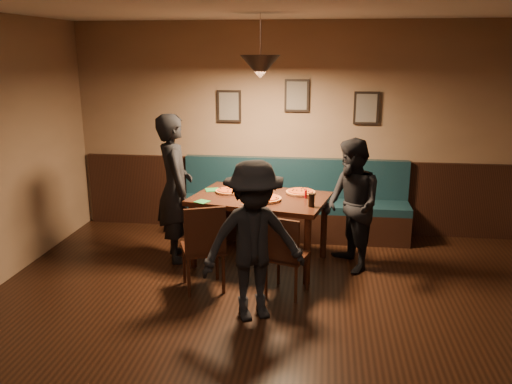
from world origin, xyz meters
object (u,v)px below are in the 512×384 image
chair_near_right (287,254)px  tabasco_bottle (306,193)px  chair_near_left (203,246)px  diner_left (175,188)px  diner_front (254,242)px  soda_glass (311,200)px  dining_table (260,230)px  booth_bench (294,200)px  diner_right (352,206)px

chair_near_right → tabasco_bottle: (0.15, 0.77, 0.44)m
chair_near_left → diner_left: 1.01m
diner_front → soda_glass: bearing=39.1°
chair_near_left → chair_near_right: (0.87, -0.00, -0.04)m
chair_near_right → diner_left: 1.64m
dining_table → tabasco_bottle: 0.70m
chair_near_left → chair_near_right: bearing=-22.4°
chair_near_right → diner_left: diner_left is taller
diner_front → booth_bench: bearing=59.5°
diner_front → soda_glass: size_ratio=10.41×
diner_front → tabasco_bottle: size_ratio=12.82×
diner_left → dining_table: bearing=-113.9°
chair_near_right → soda_glass: size_ratio=5.92×
diner_right → diner_front: size_ratio=1.00×
chair_near_right → diner_front: 0.68m
dining_table → booth_bench: bearing=82.7°
soda_glass → tabasco_bottle: bearing=103.0°
dining_table → diner_front: size_ratio=1.00×
diner_right → tabasco_bottle: diner_right is taller
booth_bench → chair_near_right: booth_bench is taller
diner_right → diner_left: bearing=-113.3°
tabasco_bottle → diner_right: bearing=-5.3°
chair_near_right → diner_front: bearing=-98.6°
dining_table → diner_right: bearing=9.2°
diner_left → chair_near_right: bearing=-143.6°
chair_near_left → diner_front: bearing=-64.0°
booth_bench → chair_near_left: (-0.83, -1.72, -0.03)m
diner_left → soda_glass: bearing=-125.4°
booth_bench → chair_near_right: (0.04, -1.72, -0.07)m
diner_front → tabasco_bottle: 1.38m
booth_bench → chair_near_left: size_ratio=3.21×
chair_near_right → diner_right: (0.66, 0.73, 0.32)m
chair_near_left → diner_front: 0.86m
dining_table → chair_near_right: bearing=-52.2°
diner_left → diner_right: bearing=-115.6°
chair_near_left → chair_near_right: 0.87m
booth_bench → chair_near_left: bearing=-115.8°
soda_glass → diner_right: bearing=31.4°
booth_bench → diner_left: 1.68m
diner_right → chair_near_right: bearing=-64.2°
dining_table → chair_near_left: 0.93m
tabasco_bottle → diner_front: bearing=-107.6°
chair_near_left → diner_front: diner_front is taller
booth_bench → diner_front: bearing=-95.7°
tabasco_bottle → dining_table: bearing=179.2°
chair_near_left → diner_right: 1.72m
chair_near_left → tabasco_bottle: chair_near_left is taller
dining_table → diner_front: bearing=-73.2°
diner_left → booth_bench: bearing=-78.8°
dining_table → soda_glass: 0.83m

